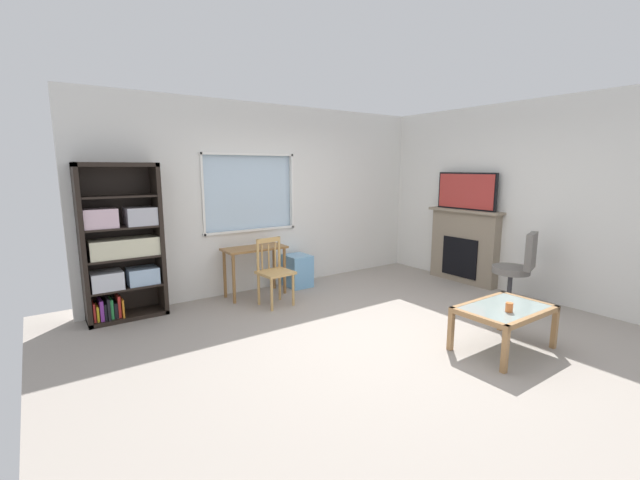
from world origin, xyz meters
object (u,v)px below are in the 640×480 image
object	(u,v)px
bookshelf	(122,247)
tv	(466,191)
coffee_table	(504,313)
plastic_drawer_unit	(298,271)
office_chair	(518,265)
sippy_cup	(509,307)
desk_under_window	(255,256)
fireplace	(464,246)
wooden_chair	(274,271)

from	to	relation	value
bookshelf	tv	world-z (taller)	bookshelf
coffee_table	plastic_drawer_unit	bearing A→B (deg)	99.17
plastic_drawer_unit	office_chair	xyz separation A→B (m)	(1.91, -2.47, 0.31)
bookshelf	plastic_drawer_unit	size ratio (longest dim) A/B	3.81
sippy_cup	tv	bearing A→B (deg)	45.03
office_chair	coffee_table	xyz separation A→B (m)	(-1.41, -0.66, -0.17)
office_chair	sippy_cup	xyz separation A→B (m)	(-1.51, -0.76, -0.06)
desk_under_window	tv	bearing A→B (deg)	-22.32
desk_under_window	fireplace	distance (m)	3.34
fireplace	sippy_cup	world-z (taller)	fireplace
coffee_table	sippy_cup	xyz separation A→B (m)	(-0.11, -0.10, 0.11)
office_chair	sippy_cup	world-z (taller)	office_chair
coffee_table	bookshelf	bearing A→B (deg)	132.90
wooden_chair	tv	distance (m)	3.29
tv	coffee_table	world-z (taller)	tv
tv	coffee_table	xyz separation A→B (m)	(-1.81, -1.82, -1.08)
plastic_drawer_unit	fireplace	xyz separation A→B (m)	(2.34, -1.31, 0.34)
fireplace	office_chair	bearing A→B (deg)	-110.25
bookshelf	sippy_cup	xyz separation A→B (m)	(2.86, -3.29, -0.39)
desk_under_window	coffee_table	size ratio (longest dim) A/B	0.94
fireplace	sippy_cup	size ratio (longest dim) A/B	13.94
wooden_chair	office_chair	size ratio (longest dim) A/B	0.90
wooden_chair	sippy_cup	distance (m)	2.89
desk_under_window	tv	distance (m)	3.44
sippy_cup	coffee_table	bearing A→B (deg)	44.80
wooden_chair	plastic_drawer_unit	bearing A→B (deg)	37.98
fireplace	bookshelf	bearing A→B (deg)	164.05
coffee_table	tv	bearing A→B (deg)	45.04
coffee_table	fireplace	bearing A→B (deg)	44.76
tv	sippy_cup	world-z (taller)	tv
fireplace	office_chair	size ratio (longest dim) A/B	1.25
bookshelf	wooden_chair	size ratio (longest dim) A/B	2.10
wooden_chair	sippy_cup	size ratio (longest dim) A/B	10.00
plastic_drawer_unit	tv	xyz separation A→B (m)	(2.32, -1.31, 1.22)
wooden_chair	office_chair	distance (m)	3.25
fireplace	sippy_cup	xyz separation A→B (m)	(-1.94, -1.92, -0.10)
wooden_chair	fireplace	distance (m)	3.15
bookshelf	desk_under_window	world-z (taller)	bookshelf
wooden_chair	office_chair	bearing A→B (deg)	-35.88
sippy_cup	bookshelf	bearing A→B (deg)	130.95
coffee_table	office_chair	bearing A→B (deg)	25.14
fireplace	office_chair	world-z (taller)	fireplace
bookshelf	office_chair	size ratio (longest dim) A/B	1.89
tv	coffee_table	size ratio (longest dim) A/B	1.09
wooden_chair	coffee_table	distance (m)	2.84
sippy_cup	plastic_drawer_unit	bearing A→B (deg)	97.05
coffee_table	wooden_chair	bearing A→B (deg)	115.58
desk_under_window	plastic_drawer_unit	distance (m)	0.82
desk_under_window	tv	xyz separation A→B (m)	(3.07, -1.26, 0.89)
plastic_drawer_unit	sippy_cup	size ratio (longest dim) A/B	5.51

